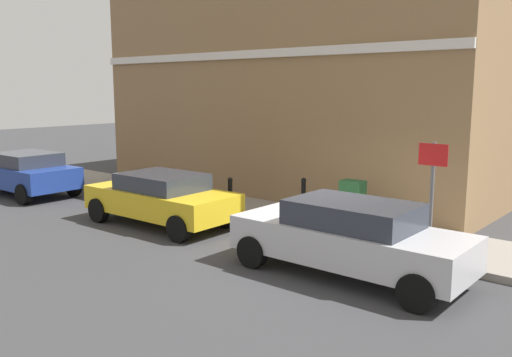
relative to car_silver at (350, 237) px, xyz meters
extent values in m
plane|color=#38383A|center=(0.69, 1.22, -0.76)|extent=(80.00, 80.00, 0.00)
cube|color=gray|center=(2.65, 7.22, -0.69)|extent=(2.48, 30.00, 0.15)
cube|color=olive|center=(7.28, 5.94, 3.05)|extent=(6.78, 13.45, 7.63)
cube|color=silver|center=(3.85, 5.94, 3.73)|extent=(0.12, 13.45, 0.24)
cube|color=#B7B7BC|center=(0.00, 0.02, -0.11)|extent=(1.72, 4.51, 0.66)
cube|color=#2D333D|center=(0.00, -0.05, 0.44)|extent=(1.50, 2.30, 0.48)
cylinder|color=black|center=(-0.81, 1.71, -0.44)|extent=(0.22, 0.64, 0.64)
cylinder|color=black|center=(0.78, 1.72, -0.44)|extent=(0.22, 0.64, 0.64)
cylinder|color=black|center=(-0.78, -1.69, -0.44)|extent=(0.22, 0.64, 0.64)
cylinder|color=black|center=(0.81, -1.68, -0.44)|extent=(0.22, 0.64, 0.64)
cube|color=gold|center=(0.25, 5.70, -0.13)|extent=(1.88, 4.20, 0.62)
cube|color=#2D333D|center=(0.26, 5.65, 0.37)|extent=(1.61, 2.10, 0.43)
cylinder|color=black|center=(-0.62, 7.21, -0.44)|extent=(0.24, 0.65, 0.64)
cylinder|color=black|center=(1.05, 7.25, -0.44)|extent=(0.24, 0.65, 0.64)
cylinder|color=black|center=(-0.54, 4.16, -0.44)|extent=(0.24, 0.65, 0.64)
cylinder|color=black|center=(1.13, 4.20, -0.44)|extent=(0.24, 0.65, 0.64)
cube|color=navy|center=(-0.02, 12.30, -0.10)|extent=(1.93, 4.09, 0.68)
cube|color=#2D333D|center=(-0.02, 12.08, 0.43)|extent=(1.65, 2.01, 0.44)
cylinder|color=black|center=(0.79, 13.79, -0.44)|extent=(0.24, 0.65, 0.64)
cylinder|color=black|center=(-0.84, 10.80, -0.44)|extent=(0.24, 0.65, 0.64)
cylinder|color=black|center=(0.87, 10.85, -0.44)|extent=(0.24, 0.65, 0.64)
cube|color=#1E4C28|center=(2.74, 1.54, -0.04)|extent=(0.40, 0.55, 1.15)
cube|color=#333333|center=(2.74, 1.54, -0.57)|extent=(0.46, 0.61, 0.08)
cylinder|color=black|center=(2.84, 3.06, -0.14)|extent=(0.12, 0.12, 0.95)
sphere|color=black|center=(2.84, 3.06, 0.36)|extent=(0.14, 0.14, 0.14)
cylinder|color=black|center=(1.66, 4.58, -0.14)|extent=(0.12, 0.12, 0.95)
sphere|color=black|center=(1.66, 4.58, 0.36)|extent=(0.14, 0.14, 0.14)
cylinder|color=#59595B|center=(1.82, -0.79, 0.54)|extent=(0.08, 0.08, 2.30)
cube|color=white|center=(1.80, -0.79, 1.44)|extent=(0.03, 0.56, 0.40)
cube|color=red|center=(1.79, -0.79, 1.44)|extent=(0.01, 0.60, 0.44)
camera|label=1|loc=(-8.67, -5.01, 2.75)|focal=38.25mm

